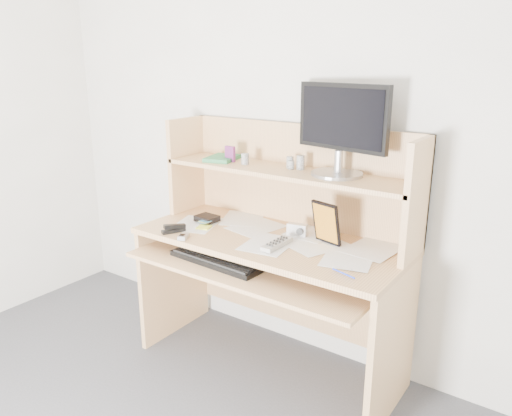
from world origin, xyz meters
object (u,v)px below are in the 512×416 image
Objects in this scene: keyboard at (219,259)px; game_case at (326,223)px; desk at (277,243)px; monitor at (341,127)px; tv_remote at (277,244)px.

game_case is (0.45, 0.29, 0.20)m from keyboard.
monitor is (0.28, 0.12, 0.62)m from desk.
keyboard is (-0.16, -0.29, -0.03)m from desk.
desk is at bearing -166.64° from game_case.
desk is 0.21m from tv_remote.
desk is 0.33m from game_case.
desk is at bearing 63.66° from keyboard.
game_case reaches higher than keyboard.
game_case is at bearing 42.85° from tv_remote.
tv_remote is (0.10, -0.17, 0.07)m from desk.
game_case is at bearing 35.92° from keyboard.
keyboard is 0.56m from game_case.
desk is 6.55× the size of game_case.
keyboard is at bearing -119.58° from desk.
keyboard is at bearing -155.14° from tv_remote.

